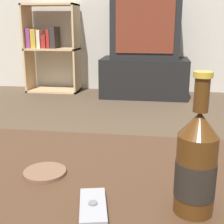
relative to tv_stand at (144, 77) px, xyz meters
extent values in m
cube|color=#422B1C|center=(-0.08, -2.70, 0.19)|extent=(1.21, 0.63, 0.04)
cube|color=black|center=(0.00, 0.00, 0.00)|extent=(0.90, 0.49, 0.40)
cube|color=black|center=(0.00, 0.00, 0.52)|extent=(0.69, 0.41, 0.63)
cube|color=maroon|center=(0.00, -0.21, 0.52)|extent=(0.56, 0.01, 0.49)
cube|color=tan|center=(-1.32, 0.11, 0.28)|extent=(0.02, 0.30, 0.96)
cube|color=tan|center=(-0.76, 0.11, 0.28)|extent=(0.02, 0.30, 0.96)
cube|color=tan|center=(-1.04, 0.11, -0.19)|extent=(0.58, 0.30, 0.02)
cube|color=tan|center=(-1.04, 0.11, 0.28)|extent=(0.58, 0.30, 0.02)
cube|color=tan|center=(-1.04, 0.11, 0.75)|extent=(0.58, 0.30, 0.02)
cube|color=#7F3875|center=(-1.28, 0.11, 0.40)|extent=(0.05, 0.21, 0.22)
cube|color=#B7932D|center=(-1.22, 0.11, 0.39)|extent=(0.06, 0.21, 0.21)
cube|color=beige|center=(-1.16, 0.11, 0.39)|extent=(0.04, 0.21, 0.20)
cube|color=maroon|center=(-1.11, 0.11, 0.36)|extent=(0.05, 0.21, 0.14)
cube|color=maroon|center=(-1.05, 0.11, 0.39)|extent=(0.03, 0.21, 0.20)
cube|color=#2D2828|center=(-1.00, 0.11, 0.40)|extent=(0.06, 0.21, 0.23)
cylinder|color=#47280F|center=(0.21, -2.78, 0.29)|extent=(0.07, 0.07, 0.15)
cylinder|color=black|center=(0.21, -2.78, 0.28)|extent=(0.07, 0.07, 0.07)
cone|color=#47280F|center=(0.21, -2.78, 0.38)|extent=(0.07, 0.07, 0.04)
cylinder|color=#47280F|center=(0.21, -2.78, 0.44)|extent=(0.03, 0.03, 0.06)
cylinder|color=#B79333|center=(0.21, -2.78, 0.47)|extent=(0.03, 0.03, 0.01)
cube|color=gray|center=(0.03, -2.81, 0.22)|extent=(0.07, 0.12, 0.01)
cylinder|color=slate|center=(0.03, -2.81, 0.23)|extent=(0.02, 0.02, 0.00)
cylinder|color=brown|center=(-0.11, -2.68, 0.22)|extent=(0.10, 0.10, 0.01)
camera|label=1|loc=(0.14, -3.31, 0.55)|focal=50.00mm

